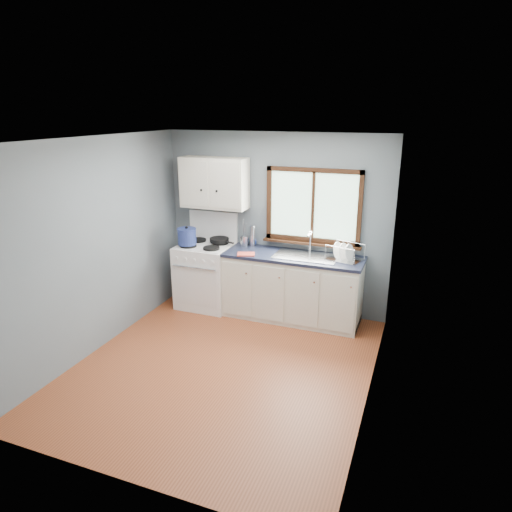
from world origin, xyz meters
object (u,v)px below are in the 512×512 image
(dish_rack, at_px, (344,256))
(base_cabinets, at_px, (292,290))
(sink, at_px, (306,261))
(gas_range, at_px, (206,274))
(stockpot, at_px, (187,236))
(utensil_crock, at_px, (244,241))
(skillet, at_px, (219,240))
(thermos, at_px, (253,236))

(dish_rack, bearing_deg, base_cabinets, -160.54)
(sink, bearing_deg, gas_range, -179.29)
(stockpot, distance_m, utensil_crock, 0.81)
(utensil_crock, bearing_deg, stockpot, -155.65)
(sink, distance_m, stockpot, 1.71)
(base_cabinets, relative_size, skillet, 4.20)
(sink, xyz_separation_m, thermos, (-0.83, 0.18, 0.21))
(sink, xyz_separation_m, dish_rack, (0.49, 0.04, 0.12))
(gas_range, relative_size, skillet, 3.08)
(gas_range, distance_m, thermos, 0.90)
(base_cabinets, bearing_deg, gas_range, -179.18)
(sink, height_order, thermos, thermos)
(dish_rack, bearing_deg, utensil_crock, -168.73)
(skillet, relative_size, thermos, 1.43)
(sink, distance_m, thermos, 0.88)
(base_cabinets, distance_m, sink, 0.48)
(utensil_crock, bearing_deg, base_cabinets, -11.99)
(skillet, bearing_deg, base_cabinets, 12.97)
(gas_range, bearing_deg, base_cabinets, 0.82)
(stockpot, xyz_separation_m, thermos, (0.85, 0.35, -0.00))
(skillet, distance_m, dish_rack, 1.81)
(skillet, xyz_separation_m, utensil_crock, (0.37, 0.06, 0.01))
(skillet, bearing_deg, thermos, 26.70)
(sink, relative_size, utensil_crock, 2.27)
(sink, height_order, dish_rack, sink)
(dish_rack, bearing_deg, sink, -159.32)
(stockpot, distance_m, thermos, 0.92)
(sink, distance_m, skillet, 1.32)
(base_cabinets, relative_size, stockpot, 5.73)
(gas_range, xyz_separation_m, thermos, (0.65, 0.20, 0.58))
(utensil_crock, bearing_deg, sink, -9.79)
(gas_range, distance_m, sink, 1.53)
(base_cabinets, height_order, dish_rack, dish_rack)
(skillet, bearing_deg, stockpot, -124.76)
(stockpot, distance_m, dish_rack, 2.19)
(sink, bearing_deg, skillet, 175.31)
(base_cabinets, distance_m, stockpot, 1.65)
(base_cabinets, height_order, thermos, thermos)
(skillet, bearing_deg, dish_rack, 16.19)
(thermos, bearing_deg, base_cabinets, -15.31)
(base_cabinets, bearing_deg, sink, -0.13)
(skillet, distance_m, thermos, 0.50)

